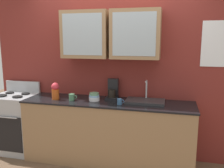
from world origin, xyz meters
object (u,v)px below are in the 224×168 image
object	(u,v)px
sink_faucet	(145,101)
cup_near_bowls	(72,97)
stove_range	(16,122)
bowl_stack	(94,97)
cup_near_sink	(120,102)
coffee_maker	(113,91)
vase	(55,91)

from	to	relation	value
sink_faucet	cup_near_bowls	bearing A→B (deg)	-171.67
stove_range	bowl_stack	world-z (taller)	stove_range
cup_near_sink	bowl_stack	bearing A→B (deg)	164.39
cup_near_sink	coffee_maker	world-z (taller)	coffee_maker
vase	cup_near_sink	world-z (taller)	vase
cup_near_bowls	coffee_maker	distance (m)	0.60
bowl_stack	coffee_maker	bearing A→B (deg)	41.33
sink_faucet	cup_near_bowls	world-z (taller)	sink_faucet
bowl_stack	cup_near_bowls	size ratio (longest dim) A/B	1.30
stove_range	vase	distance (m)	0.95
bowl_stack	cup_near_sink	bearing A→B (deg)	-15.61
sink_faucet	vase	xyz separation A→B (m)	(-1.29, -0.16, 0.10)
stove_range	cup_near_bowls	distance (m)	1.13
stove_range	cup_near_sink	distance (m)	1.80
stove_range	sink_faucet	distance (m)	2.10
stove_range	cup_near_sink	bearing A→B (deg)	-3.88
vase	coffee_maker	size ratio (longest dim) A/B	0.85
vase	cup_near_sink	xyz separation A→B (m)	(0.97, -0.05, -0.09)
bowl_stack	cup_near_sink	size ratio (longest dim) A/B	1.56
sink_faucet	cup_near_sink	xyz separation A→B (m)	(-0.32, -0.20, 0.02)
sink_faucet	cup_near_bowls	size ratio (longest dim) A/B	4.54
coffee_maker	bowl_stack	bearing A→B (deg)	-138.67
cup_near_bowls	coffee_maker	xyz separation A→B (m)	(0.54, 0.25, 0.06)
sink_faucet	stove_range	bearing A→B (deg)	-177.64
sink_faucet	coffee_maker	size ratio (longest dim) A/B	1.84
stove_range	cup_near_bowls	xyz separation A→B (m)	(1.01, -0.07, 0.49)
stove_range	bowl_stack	bearing A→B (deg)	-0.27
cup_near_bowls	bowl_stack	bearing A→B (deg)	10.82
stove_range	sink_faucet	size ratio (longest dim) A/B	2.04
sink_faucet	vase	size ratio (longest dim) A/B	2.17
stove_range	cup_near_bowls	world-z (taller)	stove_range
cup_near_sink	stove_range	bearing A→B (deg)	176.12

